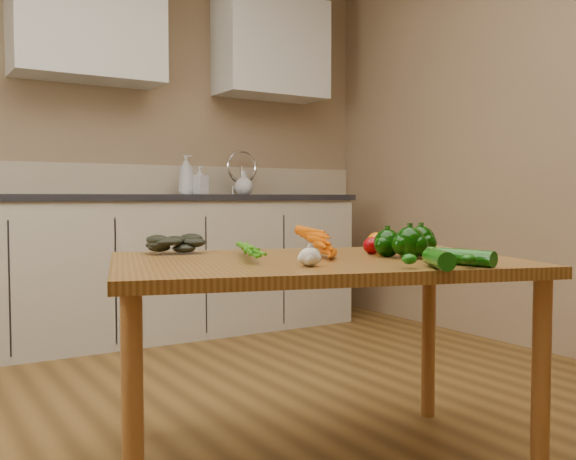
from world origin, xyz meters
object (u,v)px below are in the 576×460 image
at_px(pepper_b, 421,241).
at_px(zucchini_a, 460,257).
at_px(carrot_bunch, 297,248).
at_px(zucchini_b, 439,259).
at_px(table, 316,282).
at_px(soap_bottle_a, 186,175).
at_px(soap_bottle_c, 244,183).
at_px(leafy_greens, 175,241).
at_px(tomato_a, 372,246).
at_px(garlic_bulb, 309,257).
at_px(pepper_a, 387,243).
at_px(tomato_c, 408,244).
at_px(tomato_b, 377,242).
at_px(pepper_c, 410,243).
at_px(soap_bottle_b, 200,180).

xyz_separation_m(pepper_b, zucchini_a, (-0.12, -0.29, -0.03)).
xyz_separation_m(carrot_bunch, zucchini_b, (0.16, -0.48, -0.01)).
bearing_deg(zucchini_b, zucchini_a, 14.39).
height_order(table, soap_bottle_a, soap_bottle_a).
relative_size(soap_bottle_a, soap_bottle_c, 1.60).
distance_m(leafy_greens, tomato_a, 0.69).
relative_size(garlic_bulb, pepper_a, 0.71).
bearing_deg(tomato_c, tomato_b, 106.73).
bearing_deg(table, garlic_bulb, -111.56).
bearing_deg(pepper_b, pepper_c, -150.99).
distance_m(pepper_b, zucchini_a, 0.31).
distance_m(leafy_greens, pepper_a, 0.73).
relative_size(soap_bottle_b, leafy_greens, 1.03).
relative_size(tomato_a, tomato_c, 0.99).
distance_m(soap_bottle_c, carrot_bunch, 2.43).
distance_m(carrot_bunch, tomato_a, 0.29).
bearing_deg(table, soap_bottle_c, 84.68).
relative_size(table, tomato_b, 19.70).
xyz_separation_m(pepper_c, tomato_b, (0.10, 0.28, -0.02)).
bearing_deg(tomato_a, carrot_bunch, 172.52).
xyz_separation_m(pepper_a, tomato_a, (0.02, 0.10, -0.02)).
height_order(soap_bottle_a, leafy_greens, soap_bottle_a).
relative_size(tomato_b, zucchini_a, 0.35).
bearing_deg(table, soap_bottle_b, 92.28).
distance_m(soap_bottle_a, garlic_bulb, 2.57).
height_order(pepper_a, pepper_c, pepper_c).
relative_size(pepper_c, zucchini_a, 0.47).
height_order(soap_bottle_a, soap_bottle_b, soap_bottle_a).
bearing_deg(tomato_c, leafy_greens, 150.83).
xyz_separation_m(zucchini_a, zucchini_b, (-0.12, -0.03, 0.00)).
bearing_deg(garlic_bulb, table, 51.21).
relative_size(soap_bottle_a, carrot_bunch, 1.11).
bearing_deg(carrot_bunch, pepper_b, -5.56).
distance_m(soap_bottle_a, zucchini_b, 2.74).
relative_size(pepper_a, pepper_c, 0.89).
relative_size(tomato_a, zucchini_b, 0.39).
distance_m(tomato_b, zucchini_b, 0.59).
xyz_separation_m(soap_bottle_a, zucchini_b, (-0.38, -2.70, -0.32)).
bearing_deg(carrot_bunch, soap_bottle_c, 83.44).
relative_size(soap_bottle_b, tomato_c, 2.89).
xyz_separation_m(pepper_b, tomato_c, (0.03, 0.10, -0.02)).
relative_size(soap_bottle_c, garlic_bulb, 2.58).
bearing_deg(pepper_b, garlic_bulb, -170.75).
height_order(garlic_bulb, pepper_b, pepper_b).
distance_m(soap_bottle_a, pepper_c, 2.47).
height_order(soap_bottle_b, tomato_c, soap_bottle_b).
height_order(carrot_bunch, zucchini_b, carrot_bunch).
bearing_deg(garlic_bulb, pepper_c, 3.63).
relative_size(garlic_bulb, tomato_b, 0.86).
xyz_separation_m(soap_bottle_c, zucchini_a, (-0.70, -2.66, -0.27)).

